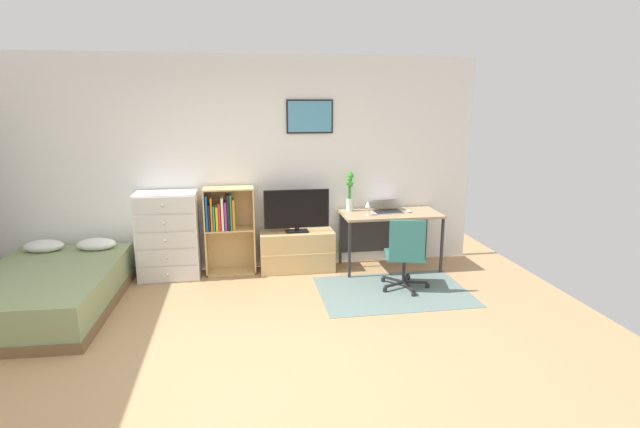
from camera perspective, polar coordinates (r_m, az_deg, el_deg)
ground_plane at (r=4.42m, az=-8.12°, el=-16.22°), size 7.20×7.20×0.00m
wall_back_with_posters at (r=6.34m, az=-9.02°, el=5.69°), size 6.12×0.09×2.70m
area_rug at (r=5.79m, az=8.46°, el=-8.83°), size 1.70×1.20×0.01m
bed at (r=5.92m, az=-29.03°, el=-7.70°), size 1.40×2.07×0.56m
dresser at (r=6.29m, az=-17.20°, el=-2.42°), size 0.73×0.46×1.07m
bookshelf at (r=6.26m, az=-10.82°, el=-1.09°), size 0.62×0.30×1.10m
tv_stand at (r=6.35m, az=-2.69°, el=-4.28°), size 0.94×0.41×0.51m
television at (r=6.20m, az=-2.72°, el=0.35°), size 0.82×0.16×0.55m
desk at (r=6.48m, az=7.94°, el=-0.84°), size 1.26×0.62×0.74m
office_chair at (r=5.70m, az=9.89°, el=-4.41°), size 0.58×0.57×0.86m
laptop at (r=6.45m, az=7.61°, el=0.92°), size 0.41×0.44×0.17m
computer_mouse at (r=6.44m, az=10.26°, el=0.35°), size 0.06×0.10×0.03m
bamboo_vase at (r=6.37m, az=3.48°, el=2.71°), size 0.10×0.10×0.51m
wine_glass at (r=6.17m, az=5.58°, el=1.07°), size 0.07×0.07×0.18m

